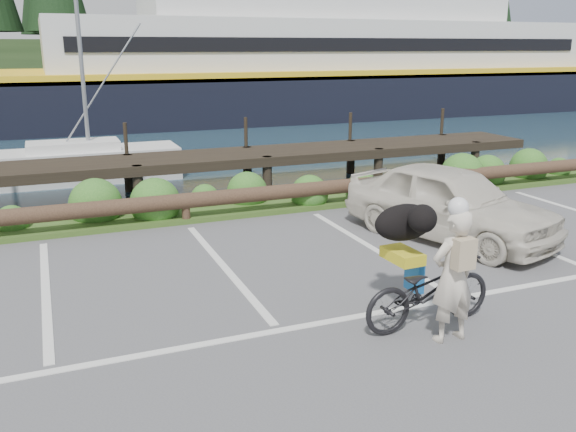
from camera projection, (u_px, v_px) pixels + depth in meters
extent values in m
plane|color=#4E4E50|center=(268.00, 318.00, 7.72)|extent=(72.00, 72.00, 0.00)
plane|color=#19303E|center=(71.00, 102.00, 50.93)|extent=(160.00, 160.00, 0.00)
cube|color=#3D5B21|center=(179.00, 212.00, 12.44)|extent=(34.00, 1.60, 0.10)
imported|color=black|center=(429.00, 290.00, 7.39)|extent=(1.81, 0.71, 0.93)
imported|color=beige|center=(453.00, 276.00, 6.94)|extent=(0.60, 0.41, 1.59)
ellipsoid|color=black|center=(404.00, 222.00, 7.70)|extent=(0.44, 0.84, 0.48)
imported|color=beige|center=(450.00, 202.00, 10.74)|extent=(2.78, 4.21, 1.33)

